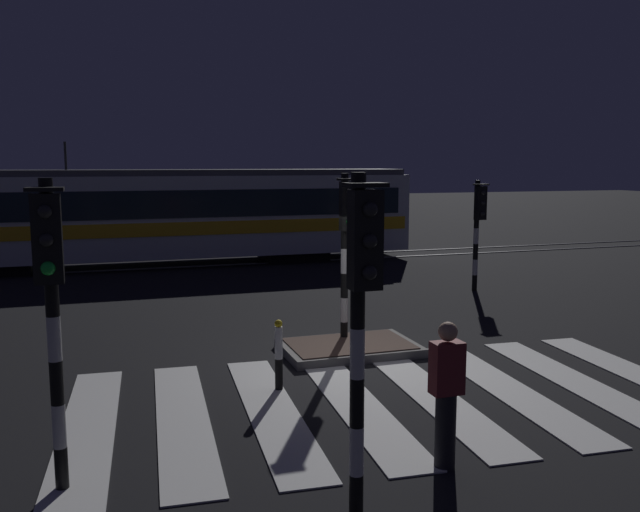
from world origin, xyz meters
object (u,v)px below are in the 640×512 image
at_px(traffic_light_corner_far_right, 478,219).
at_px(traffic_light_kerb_mid_left, 361,299).
at_px(traffic_light_corner_near_left, 51,290).
at_px(tram, 153,214).
at_px(pedestrian_waiting_at_kerb, 446,394).
at_px(bollard_island_edge, 279,355).
at_px(traffic_light_median_centre, 346,234).

height_order(traffic_light_corner_far_right, traffic_light_kerb_mid_left, traffic_light_kerb_mid_left).
distance_m(traffic_light_corner_far_right, traffic_light_corner_near_left, 13.28).
xyz_separation_m(traffic_light_corner_far_right, tram, (-8.01, 7.41, -0.23)).
bearing_deg(pedestrian_waiting_at_kerb, traffic_light_corner_near_left, 170.28).
bearing_deg(traffic_light_corner_far_right, traffic_light_kerb_mid_left, -126.14).
bearing_deg(traffic_light_corner_far_right, tram, 137.22).
xyz_separation_m(traffic_light_corner_near_left, tram, (2.15, 15.97, -0.44)).
bearing_deg(bollard_island_edge, tram, 93.59).
distance_m(traffic_light_kerb_mid_left, bollard_island_edge, 4.34).
relative_size(traffic_light_corner_near_left, pedestrian_waiting_at_kerb, 1.94).
distance_m(tram, bollard_island_edge, 13.63).
height_order(traffic_light_median_centre, tram, tram).
distance_m(traffic_light_corner_near_left, bollard_island_edge, 4.19).
relative_size(traffic_light_corner_near_left, bollard_island_edge, 2.99).
distance_m(traffic_light_median_centre, traffic_light_corner_far_right, 6.77).
distance_m(traffic_light_median_centre, tram, 11.88).
relative_size(traffic_light_kerb_mid_left, bollard_island_edge, 3.05).
distance_m(traffic_light_corner_far_right, pedestrian_waiting_at_kerb, 11.10).
bearing_deg(traffic_light_corner_near_left, traffic_light_kerb_mid_left, -29.73).
xyz_separation_m(traffic_light_corner_far_right, traffic_light_kerb_mid_left, (-7.40, -10.13, 0.25)).
bearing_deg(bollard_island_edge, traffic_light_corner_far_right, 40.60).
distance_m(traffic_light_corner_near_left, tram, 16.12).
bearing_deg(traffic_light_corner_near_left, tram, 82.34).
height_order(traffic_light_corner_far_right, traffic_light_corner_near_left, traffic_light_corner_near_left).
relative_size(traffic_light_corner_near_left, tram, 0.18).
bearing_deg(traffic_light_kerb_mid_left, pedestrian_waiting_at_kerb, 31.94).
relative_size(traffic_light_kerb_mid_left, pedestrian_waiting_at_kerb, 1.98).
xyz_separation_m(traffic_light_kerb_mid_left, traffic_light_corner_near_left, (-2.76, 1.57, -0.04)).
bearing_deg(pedestrian_waiting_at_kerb, traffic_light_corner_far_right, 57.02).
bearing_deg(traffic_light_median_centre, traffic_light_kerb_mid_left, -109.05).
relative_size(tram, bollard_island_edge, 16.22).
bearing_deg(traffic_light_median_centre, traffic_light_corner_far_right, 37.92).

